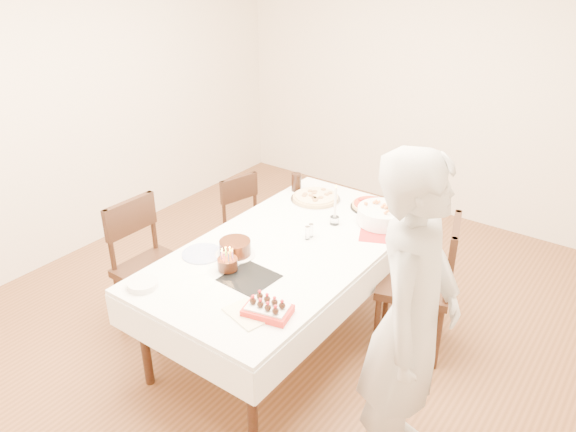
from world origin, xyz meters
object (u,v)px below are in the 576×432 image
Objects in this scene: cola_glass at (296,182)px; pasta_bowl at (382,215)px; birthday_cake at (227,259)px; chair_left_dessert at (156,271)px; layer_cake at (235,248)px; person at (411,324)px; pizza_white at (315,198)px; strawberry_box at (268,309)px; chair_left_savory at (253,229)px; pizza_pepperoni at (371,205)px; chair_right_savory at (414,284)px; taper_candle at (335,204)px; dining_table at (288,291)px.

pasta_bowl is at bearing -7.36° from cola_glass.
cola_glass is 1.30m from birthday_cake.
chair_left_dessert is 0.70m from layer_cake.
person is 5.08× the size of pasta_bowl.
person reaches higher than chair_left_dessert.
layer_cake is (0.04, -1.02, 0.03)m from pizza_white.
layer_cake is at bearing 146.03° from strawberry_box.
strawberry_box is at bearing 171.73° from chair_left_dessert.
pizza_pepperoni is at bearing -145.55° from chair_left_savory.
chair_left_dessert is 1.35m from cola_glass.
chair_right_savory reaches higher than layer_cake.
taper_candle is at bearing -102.19° from pizza_pepperoni.
layer_cake reaches higher than pizza_pepperoni.
chair_right_savory is 2.56× the size of pizza_white.
chair_left_dessert is at bearing -126.21° from pizza_pepperoni.
birthday_cake is at bearing -63.55° from layer_cake.
person is (1.93, -0.02, 0.42)m from chair_left_dessert.
chair_left_savory is at bearing 53.27° from person.
dining_table is 2.14× the size of chair_left_dessert.
chair_left_savory is at bearing -172.07° from pasta_bowl.
pasta_bowl is (-0.40, 0.24, 0.31)m from chair_right_savory.
pizza_white is at bearing 109.39° from dining_table.
birthday_cake is at bearing -102.54° from pizza_pepperoni.
chair_right_savory is 6.83× the size of cola_glass.
pizza_white is 0.24m from cola_glass.
birthday_cake is at bearing -152.06° from chair_right_savory.
pizza_pepperoni is 0.42m from taper_candle.
cola_glass is 1.09× the size of birthday_cake.
person is 12.35× the size of cola_glass.
chair_left_dessert is at bearing -135.23° from pasta_bowl.
person is at bearing -8.72° from layer_cake.
strawberry_box is at bearing -127.35° from chair_right_savory.
pasta_bowl reaches higher than chair_left_savory.
pizza_white and pizza_pepperoni have the same top height.
chair_left_savory is (-1.50, 0.09, -0.08)m from chair_right_savory.
person reaches higher than dining_table.
layer_cake is at bearing 73.27° from person.
dining_table is 1.02m from cola_glass.
birthday_cake is (0.36, -1.25, 0.01)m from cola_glass.
chair_left_dessert is at bearing -178.52° from birthday_cake.
pizza_pepperoni is 0.86× the size of pasta_bowl.
cola_glass is at bearing 121.82° from dining_table.
chair_right_savory is 1.02× the size of chair_left_dessert.
pizza_pepperoni is 0.26m from pasta_bowl.
cola_glass reaches higher than pasta_bowl.
layer_cake is (-1.33, 0.20, -0.12)m from person.
birthday_cake reaches higher than strawberry_box.
pasta_bowl is at bearing 130.89° from chair_right_savory.
cola_glass is at bearing 146.53° from chair_right_savory.
dining_table is 1.16× the size of person.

